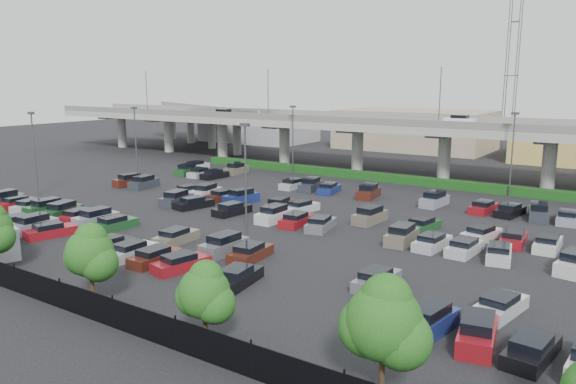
# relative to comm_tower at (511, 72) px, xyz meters

# --- Properties ---
(ground) EXTENTS (280.00, 280.00, 0.00)m
(ground) POSITION_rel_comm_tower_xyz_m (-4.00, -74.00, -15.61)
(ground) COLOR black
(overpass) EXTENTS (150.00, 13.00, 15.80)m
(overpass) POSITION_rel_comm_tower_xyz_m (-4.18, -41.99, -8.64)
(overpass) COLOR gray
(overpass) RESTS_ON ground
(on_ramp) EXTENTS (50.93, 30.13, 8.80)m
(on_ramp) POSITION_rel_comm_tower_xyz_m (-56.10, -30.95, -8.76)
(on_ramp) COLOR gray
(on_ramp) RESTS_ON ground
(hedge) EXTENTS (66.00, 1.60, 1.10)m
(hedge) POSITION_rel_comm_tower_xyz_m (-4.00, -49.00, -15.06)
(hedge) COLOR #113B11
(hedge) RESTS_ON ground
(fence) EXTENTS (70.00, 0.10, 2.00)m
(fence) POSITION_rel_comm_tower_xyz_m (-4.05, -102.00, -14.71)
(fence) COLOR black
(fence) RESTS_ON ground
(tree_row) EXTENTS (65.07, 3.66, 5.94)m
(tree_row) POSITION_rel_comm_tower_xyz_m (-3.30, -100.53, -12.09)
(tree_row) COLOR #332316
(tree_row) RESTS_ON ground
(parked_cars) EXTENTS (62.83, 41.61, 1.67)m
(parked_cars) POSITION_rel_comm_tower_xyz_m (-5.55, -77.27, -14.98)
(parked_cars) COLOR #1B4D22
(parked_cars) RESTS_ON ground
(light_poles) EXTENTS (66.90, 48.38, 10.30)m
(light_poles) POSITION_rel_comm_tower_xyz_m (-8.12, -72.00, -9.37)
(light_poles) COLOR #48484D
(light_poles) RESTS_ON ground
(distant_buildings) EXTENTS (138.00, 24.00, 9.00)m
(distant_buildings) POSITION_rel_comm_tower_xyz_m (8.38, -12.19, -11.87)
(distant_buildings) COLOR gray
(distant_buildings) RESTS_ON ground
(comm_tower) EXTENTS (2.40, 2.40, 30.00)m
(comm_tower) POSITION_rel_comm_tower_xyz_m (0.00, 0.00, 0.00)
(comm_tower) COLOR #48484D
(comm_tower) RESTS_ON ground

